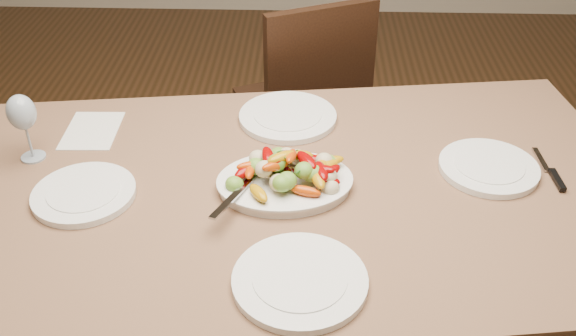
% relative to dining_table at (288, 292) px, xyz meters
% --- Properties ---
extents(floor, '(6.00, 6.00, 0.00)m').
position_rel_dining_table_xyz_m(floor, '(0.20, 0.17, -0.38)').
color(floor, '#382211').
rests_on(floor, ground).
extents(dining_table, '(1.96, 1.27, 0.76)m').
position_rel_dining_table_xyz_m(dining_table, '(0.00, 0.00, 0.00)').
color(dining_table, brown).
rests_on(dining_table, ground).
extents(chair_far, '(0.56, 0.56, 0.95)m').
position_rel_dining_table_xyz_m(chair_far, '(0.01, 0.94, 0.10)').
color(chair_far, black).
rests_on(chair_far, ground).
extents(serving_platter, '(0.36, 0.29, 0.02)m').
position_rel_dining_table_xyz_m(serving_platter, '(-0.01, -0.00, 0.39)').
color(serving_platter, white).
rests_on(serving_platter, dining_table).
extents(roasted_vegetables, '(0.30, 0.22, 0.09)m').
position_rel_dining_table_xyz_m(roasted_vegetables, '(-0.01, -0.00, 0.45)').
color(roasted_vegetables, '#780202').
rests_on(roasted_vegetables, serving_platter).
extents(serving_spoon, '(0.28, 0.16, 0.03)m').
position_rel_dining_table_xyz_m(serving_spoon, '(-0.07, -0.05, 0.43)').
color(serving_spoon, '#9EA0A8').
rests_on(serving_spoon, serving_platter).
extents(plate_left, '(0.26, 0.26, 0.02)m').
position_rel_dining_table_xyz_m(plate_left, '(-0.51, -0.06, 0.39)').
color(plate_left, white).
rests_on(plate_left, dining_table).
extents(plate_right, '(0.26, 0.26, 0.02)m').
position_rel_dining_table_xyz_m(plate_right, '(0.53, 0.10, 0.39)').
color(plate_right, white).
rests_on(plate_right, dining_table).
extents(plate_far, '(0.29, 0.29, 0.02)m').
position_rel_dining_table_xyz_m(plate_far, '(-0.01, 0.34, 0.39)').
color(plate_far, white).
rests_on(plate_far, dining_table).
extents(plate_near, '(0.29, 0.29, 0.02)m').
position_rel_dining_table_xyz_m(plate_near, '(0.04, -0.34, 0.39)').
color(plate_near, white).
rests_on(plate_near, dining_table).
extents(wine_glass, '(0.08, 0.08, 0.20)m').
position_rel_dining_table_xyz_m(wine_glass, '(-0.70, 0.11, 0.48)').
color(wine_glass, '#8C99A5').
rests_on(wine_glass, dining_table).
extents(menu_card, '(0.16, 0.21, 0.00)m').
position_rel_dining_table_xyz_m(menu_card, '(-0.58, 0.26, 0.38)').
color(menu_card, silver).
rests_on(menu_card, dining_table).
extents(table_knife, '(0.02, 0.20, 0.01)m').
position_rel_dining_table_xyz_m(table_knife, '(0.69, 0.09, 0.38)').
color(table_knife, '#9EA0A8').
rests_on(table_knife, dining_table).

